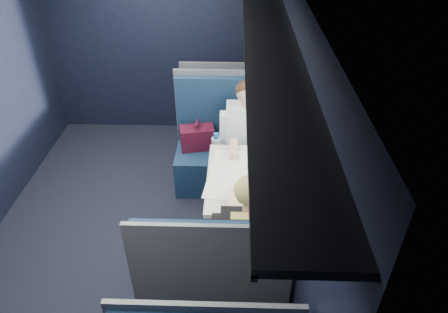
{
  "coord_description": "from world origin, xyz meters",
  "views": [
    {
      "loc": [
        0.99,
        -2.79,
        2.91
      ],
      "look_at": [
        0.9,
        0.0,
        0.95
      ],
      "focal_mm": 32.0,
      "sensor_mm": 36.0,
      "label": 1
    }
  ],
  "objects_px": {
    "seat_row_front": "(224,111)",
    "seat_bay_far": "(214,281)",
    "table": "(239,183)",
    "bottle_small": "(269,145)",
    "woman": "(248,236)",
    "man": "(245,136)",
    "seat_bay_near": "(221,150)",
    "cup": "(257,149)",
    "laptop": "(279,169)"
  },
  "relations": [
    {
      "from": "seat_row_front",
      "to": "seat_bay_far",
      "type": "bearing_deg",
      "value": -90.0
    },
    {
      "from": "table",
      "to": "seat_row_front",
      "type": "distance_m",
      "value": 1.82
    },
    {
      "from": "table",
      "to": "bottle_small",
      "type": "bearing_deg",
      "value": 51.94
    },
    {
      "from": "seat_bay_far",
      "to": "woman",
      "type": "relative_size",
      "value": 0.95
    },
    {
      "from": "table",
      "to": "man",
      "type": "distance_m",
      "value": 0.7
    },
    {
      "from": "seat_bay_near",
      "to": "table",
      "type": "bearing_deg",
      "value": -77.3
    },
    {
      "from": "table",
      "to": "seat_bay_far",
      "type": "height_order",
      "value": "seat_bay_far"
    },
    {
      "from": "man",
      "to": "cup",
      "type": "bearing_deg",
      "value": -72.79
    },
    {
      "from": "woman",
      "to": "seat_bay_near",
      "type": "bearing_deg",
      "value": 99.49
    },
    {
      "from": "seat_bay_far",
      "to": "cup",
      "type": "bearing_deg",
      "value": 74.08
    },
    {
      "from": "seat_bay_near",
      "to": "man",
      "type": "relative_size",
      "value": 0.95
    },
    {
      "from": "cup",
      "to": "seat_bay_near",
      "type": "bearing_deg",
      "value": 125.86
    },
    {
      "from": "man",
      "to": "bottle_small",
      "type": "relative_size",
      "value": 6.29
    },
    {
      "from": "seat_row_front",
      "to": "man",
      "type": "distance_m",
      "value": 1.17
    },
    {
      "from": "seat_bay_near",
      "to": "bottle_small",
      "type": "relative_size",
      "value": 5.99
    },
    {
      "from": "bottle_small",
      "to": "seat_bay_far",
      "type": "bearing_deg",
      "value": -110.68
    },
    {
      "from": "seat_bay_near",
      "to": "seat_row_front",
      "type": "relative_size",
      "value": 1.09
    },
    {
      "from": "laptop",
      "to": "bottle_small",
      "type": "xyz_separation_m",
      "value": [
        -0.07,
        0.33,
        0.03
      ]
    },
    {
      "from": "seat_row_front",
      "to": "laptop",
      "type": "bearing_deg",
      "value": -73.18
    },
    {
      "from": "laptop",
      "to": "bottle_small",
      "type": "bearing_deg",
      "value": 101.14
    },
    {
      "from": "table",
      "to": "cup",
      "type": "bearing_deg",
      "value": 64.84
    },
    {
      "from": "table",
      "to": "seat_bay_far",
      "type": "xyz_separation_m",
      "value": [
        -0.18,
        -0.87,
        -0.25
      ]
    },
    {
      "from": "man",
      "to": "cup",
      "type": "height_order",
      "value": "man"
    },
    {
      "from": "bottle_small",
      "to": "cup",
      "type": "relative_size",
      "value": 2.17
    },
    {
      "from": "table",
      "to": "bottle_small",
      "type": "xyz_separation_m",
      "value": [
        0.29,
        0.36,
        0.17
      ]
    },
    {
      "from": "table",
      "to": "cup",
      "type": "relative_size",
      "value": 10.31
    },
    {
      "from": "seat_row_front",
      "to": "bottle_small",
      "type": "distance_m",
      "value": 1.56
    },
    {
      "from": "laptop",
      "to": "cup",
      "type": "distance_m",
      "value": 0.38
    },
    {
      "from": "table",
      "to": "seat_row_front",
      "type": "relative_size",
      "value": 0.86
    },
    {
      "from": "seat_bay_near",
      "to": "seat_row_front",
      "type": "distance_m",
      "value": 0.92
    },
    {
      "from": "seat_row_front",
      "to": "man",
      "type": "xyz_separation_m",
      "value": [
        0.25,
        -1.1,
        0.31
      ]
    },
    {
      "from": "woman",
      "to": "bottle_small",
      "type": "bearing_deg",
      "value": 78.51
    },
    {
      "from": "bottle_small",
      "to": "cup",
      "type": "xyz_separation_m",
      "value": [
        -0.11,
        -0.0,
        -0.04
      ]
    },
    {
      "from": "woman",
      "to": "cup",
      "type": "bearing_deg",
      "value": 84.48
    },
    {
      "from": "laptop",
      "to": "bottle_small",
      "type": "relative_size",
      "value": 1.69
    },
    {
      "from": "bottle_small",
      "to": "cup",
      "type": "bearing_deg",
      "value": -179.85
    },
    {
      "from": "man",
      "to": "laptop",
      "type": "height_order",
      "value": "man"
    },
    {
      "from": "man",
      "to": "woman",
      "type": "bearing_deg",
      "value": -90.0
    },
    {
      "from": "table",
      "to": "woman",
      "type": "relative_size",
      "value": 0.76
    },
    {
      "from": "seat_row_front",
      "to": "woman",
      "type": "bearing_deg",
      "value": -84.3
    },
    {
      "from": "seat_row_front",
      "to": "table",
      "type": "bearing_deg",
      "value": -84.2
    },
    {
      "from": "seat_bay_near",
      "to": "cup",
      "type": "xyz_separation_m",
      "value": [
        0.37,
        -0.51,
        0.36
      ]
    },
    {
      "from": "seat_bay_near",
      "to": "seat_bay_far",
      "type": "distance_m",
      "value": 1.75
    },
    {
      "from": "seat_bay_far",
      "to": "woman",
      "type": "xyz_separation_m",
      "value": [
        0.25,
        0.17,
        0.31
      ]
    },
    {
      "from": "woman",
      "to": "table",
      "type": "bearing_deg",
      "value": 95.45
    },
    {
      "from": "man",
      "to": "table",
      "type": "bearing_deg",
      "value": -95.52
    },
    {
      "from": "seat_bay_near",
      "to": "cup",
      "type": "distance_m",
      "value": 0.73
    },
    {
      "from": "seat_bay_near",
      "to": "woman",
      "type": "distance_m",
      "value": 1.63
    },
    {
      "from": "seat_row_front",
      "to": "cup",
      "type": "height_order",
      "value": "seat_row_front"
    },
    {
      "from": "seat_bay_far",
      "to": "woman",
      "type": "height_order",
      "value": "woman"
    }
  ]
}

